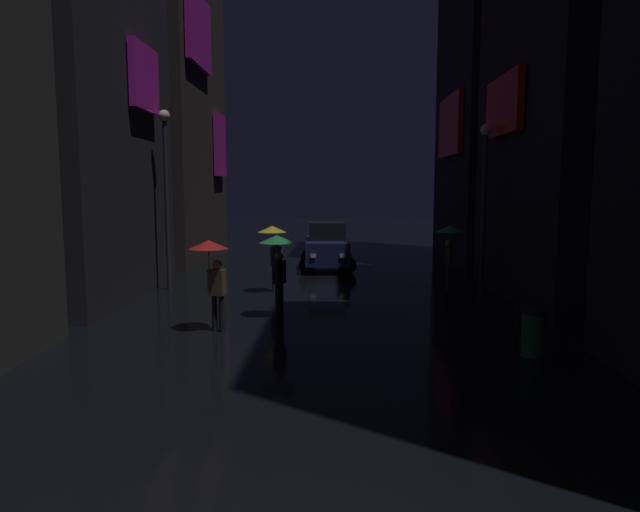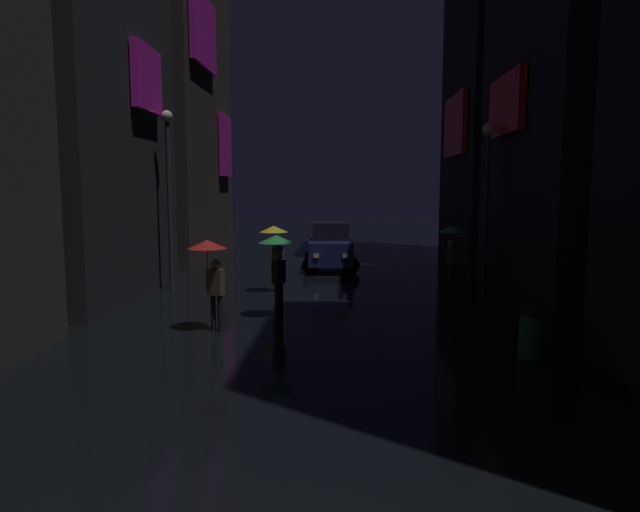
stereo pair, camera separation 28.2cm
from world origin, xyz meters
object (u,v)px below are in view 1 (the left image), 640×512
object	(u,v)px
bicycle_parked_at_storefront	(517,315)
car_distant	(327,246)
trash_bin	(533,333)
pedestrian_midstreet_centre_yellow	(274,240)
pedestrian_near_crossing_green	(278,253)
streetlamp_right_far	(484,188)
streetlamp_left_far	(166,179)
pedestrian_foreground_right_green	(450,240)
pedestrian_far_right_red	(212,260)

from	to	relation	value
bicycle_parked_at_storefront	car_distant	bearing A→B (deg)	113.67
trash_bin	pedestrian_midstreet_centre_yellow	bearing A→B (deg)	130.66
pedestrian_near_crossing_green	streetlamp_right_far	distance (m)	7.18
pedestrian_near_crossing_green	car_distant	bearing A→B (deg)	82.90
bicycle_parked_at_storefront	streetlamp_left_far	world-z (taller)	streetlamp_left_far
pedestrian_foreground_right_green	trash_bin	distance (m)	7.16
streetlamp_left_far	pedestrian_midstreet_centre_yellow	bearing A→B (deg)	-6.14
bicycle_parked_at_storefront	streetlamp_right_far	distance (m)	5.68
streetlamp_right_far	trash_bin	xyz separation A→B (m)	(-0.70, -6.79, -2.83)
pedestrian_midstreet_centre_yellow	streetlamp_right_far	world-z (taller)	streetlamp_right_far
trash_bin	pedestrian_far_right_red	bearing A→B (deg)	165.08
bicycle_parked_at_storefront	pedestrian_near_crossing_green	bearing A→B (deg)	166.44
pedestrian_foreground_right_green	pedestrian_midstreet_centre_yellow	size ratio (longest dim) A/B	1.00
trash_bin	bicycle_parked_at_storefront	bearing A→B (deg)	81.31
pedestrian_near_crossing_green	streetlamp_left_far	bearing A→B (deg)	135.54
streetlamp_left_far	trash_bin	bearing A→B (deg)	-37.63
bicycle_parked_at_storefront	trash_bin	world-z (taller)	bicycle_parked_at_storefront
pedestrian_foreground_right_green	bicycle_parked_at_storefront	bearing A→B (deg)	-83.71
bicycle_parked_at_storefront	trash_bin	distance (m)	1.96
pedestrian_far_right_red	pedestrian_foreground_right_green	bearing A→B (deg)	39.27
pedestrian_midstreet_centre_yellow	streetlamp_right_far	bearing A→B (deg)	-0.02
car_distant	streetlamp_right_far	world-z (taller)	streetlamp_right_far
car_distant	streetlamp_right_far	xyz separation A→B (m)	(4.93, -5.47, 2.38)
pedestrian_foreground_right_green	pedestrian_midstreet_centre_yellow	distance (m)	5.57
pedestrian_near_crossing_green	trash_bin	bearing A→B (deg)	-31.62
pedestrian_foreground_right_green	streetlamp_right_far	world-z (taller)	streetlamp_right_far
pedestrian_near_crossing_green	car_distant	world-z (taller)	pedestrian_near_crossing_green
pedestrian_foreground_right_green	pedestrian_near_crossing_green	distance (m)	6.32
pedestrian_midstreet_centre_yellow	car_distant	xyz separation A→B (m)	(1.60, 5.47, -0.74)
car_distant	trash_bin	world-z (taller)	car_distant
pedestrian_far_right_red	streetlamp_left_far	size ratio (longest dim) A/B	0.37
pedestrian_midstreet_centre_yellow	car_distant	bearing A→B (deg)	73.68
pedestrian_foreground_right_green	car_distant	world-z (taller)	pedestrian_foreground_right_green
pedestrian_midstreet_centre_yellow	pedestrian_far_right_red	distance (m)	5.08
pedestrian_midstreet_centre_yellow	trash_bin	distance (m)	9.04
pedestrian_midstreet_centre_yellow	bicycle_parked_at_storefront	distance (m)	7.93
pedestrian_midstreet_centre_yellow	streetlamp_right_far	distance (m)	6.74
pedestrian_far_right_red	streetlamp_right_far	distance (m)	9.09
pedestrian_far_right_red	bicycle_parked_at_storefront	size ratio (longest dim) A/B	1.20
pedestrian_far_right_red	streetlamp_left_far	bearing A→B (deg)	115.70
pedestrian_near_crossing_green	car_distant	distance (m)	9.07
car_distant	streetlamp_right_far	distance (m)	7.74
pedestrian_near_crossing_green	pedestrian_far_right_red	world-z (taller)	same
car_distant	streetlamp_right_far	bearing A→B (deg)	-47.96
bicycle_parked_at_storefront	car_distant	world-z (taller)	car_distant
pedestrian_far_right_red	car_distant	distance (m)	10.79
pedestrian_midstreet_centre_yellow	pedestrian_foreground_right_green	bearing A→B (deg)	2.65
pedestrian_near_crossing_green	bicycle_parked_at_storefront	world-z (taller)	pedestrian_near_crossing_green
pedestrian_far_right_red	car_distant	xyz separation A→B (m)	(2.48, 10.48, -0.74)
pedestrian_far_right_red	streetlamp_right_far	bearing A→B (deg)	34.04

